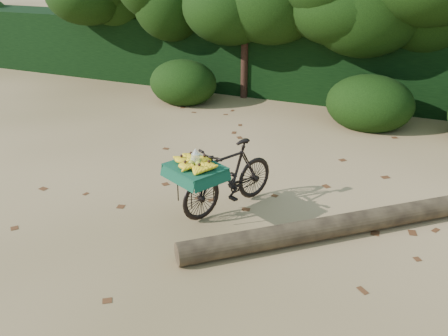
% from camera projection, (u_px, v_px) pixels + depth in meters
% --- Properties ---
extents(ground, '(80.00, 80.00, 0.00)m').
position_uv_depth(ground, '(222.00, 197.00, 7.24)').
color(ground, tan).
rests_on(ground, ground).
extents(vendor_bicycle, '(1.26, 1.82, 1.01)m').
position_uv_depth(vendor_bicycle, '(228.00, 176.00, 6.71)').
color(vendor_bicycle, black).
rests_on(vendor_bicycle, ground).
extents(fallen_log, '(3.21, 2.93, 0.29)m').
position_uv_depth(fallen_log, '(330.00, 227.00, 6.14)').
color(fallen_log, brown).
rests_on(fallen_log, ground).
extents(hedge_backdrop, '(26.00, 1.80, 1.80)m').
position_uv_depth(hedge_backdrop, '(323.00, 62.00, 12.13)').
color(hedge_backdrop, black).
rests_on(hedge_backdrop, ground).
extents(tree_row, '(14.50, 2.00, 4.00)m').
position_uv_depth(tree_row, '(292.00, 19.00, 11.25)').
color(tree_row, black).
rests_on(tree_row, ground).
extents(bush_clumps, '(8.80, 1.70, 0.90)m').
position_uv_depth(bush_clumps, '(323.00, 101.00, 10.45)').
color(bush_clumps, black).
rests_on(bush_clumps, ground).
extents(leaf_litter, '(7.00, 7.30, 0.01)m').
position_uv_depth(leaf_litter, '(239.00, 180.00, 7.78)').
color(leaf_litter, '#542C16').
rests_on(leaf_litter, ground).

